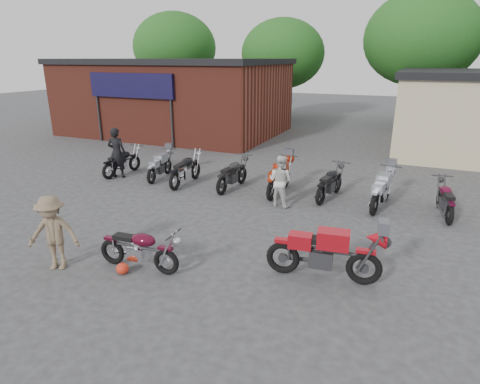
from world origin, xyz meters
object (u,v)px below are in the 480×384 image
at_px(row_bike_2, 186,168).
at_px(row_bike_5, 330,181).
at_px(row_bike_4, 279,176).
at_px(helmet, 123,268).
at_px(vintage_motorcycle, 139,247).
at_px(row_bike_7, 446,198).
at_px(row_bike_3, 233,173).
at_px(row_bike_6, 382,188).
at_px(sportbike, 326,250).
at_px(person_light, 280,181).
at_px(row_bike_1, 160,164).
at_px(row_bike_0, 122,160).
at_px(person_dark, 117,153).
at_px(person_tan, 53,233).

relative_size(row_bike_2, row_bike_5, 1.04).
bearing_deg(row_bike_4, helmet, 168.20).
xyz_separation_m(vintage_motorcycle, row_bike_7, (6.05, 6.04, 0.00)).
bearing_deg(row_bike_3, helmet, -173.18).
height_order(row_bike_5, row_bike_6, row_bike_6).
relative_size(sportbike, person_light, 1.42).
relative_size(sportbike, row_bike_2, 1.09).
distance_m(vintage_motorcycle, person_light, 5.15).
bearing_deg(person_light, vintage_motorcycle, 85.21).
bearing_deg(row_bike_3, row_bike_1, 93.37).
bearing_deg(row_bike_6, row_bike_3, 99.61).
distance_m(row_bike_4, row_bike_5, 1.66).
distance_m(row_bike_0, row_bike_3, 4.65).
bearing_deg(sportbike, row_bike_2, 135.45).
relative_size(sportbike, person_dark, 1.18).
relative_size(helmet, person_light, 0.17).
distance_m(row_bike_3, row_bike_6, 4.86).
bearing_deg(row_bike_2, helmet, -162.91).
height_order(helmet, row_bike_5, row_bike_5).
bearing_deg(row_bike_7, person_tan, 122.58).
bearing_deg(row_bike_1, row_bike_3, -99.25).
xyz_separation_m(row_bike_2, row_bike_5, (5.03, 0.52, -0.02)).
bearing_deg(row_bike_4, person_dark, 95.72).
relative_size(sportbike, row_bike_3, 1.13).
height_order(row_bike_2, row_bike_3, row_bike_2).
bearing_deg(person_dark, person_light, 162.49).
bearing_deg(person_tan, helmet, -10.16).
distance_m(sportbike, row_bike_6, 4.88).
xyz_separation_m(row_bike_0, row_bike_4, (6.28, 0.25, 0.05)).
height_order(helmet, person_dark, person_dark).
bearing_deg(person_light, helmet, 83.75).
relative_size(person_tan, row_bike_7, 0.88).
relative_size(row_bike_2, row_bike_6, 0.98).
xyz_separation_m(row_bike_3, row_bike_4, (1.62, 0.17, 0.04)).
distance_m(vintage_motorcycle, row_bike_2, 6.13).
distance_m(row_bike_0, row_bike_1, 1.65).
bearing_deg(vintage_motorcycle, row_bike_1, 117.35).
bearing_deg(row_bike_6, row_bike_0, 99.25).
distance_m(row_bike_2, row_bike_3, 1.76).
height_order(person_dark, row_bike_6, person_dark).
bearing_deg(row_bike_1, row_bike_4, -96.88).
height_order(row_bike_1, row_bike_2, row_bike_2).
relative_size(row_bike_0, row_bike_7, 1.04).
height_order(row_bike_2, row_bike_4, row_bike_4).
distance_m(row_bike_5, row_bike_6, 1.60).
xyz_separation_m(row_bike_3, row_bike_6, (4.86, 0.15, 0.03)).
relative_size(person_tan, row_bike_2, 0.80).
height_order(vintage_motorcycle, sportbike, sportbike).
relative_size(person_light, person_tan, 0.96).
relative_size(row_bike_1, row_bike_7, 1.01).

